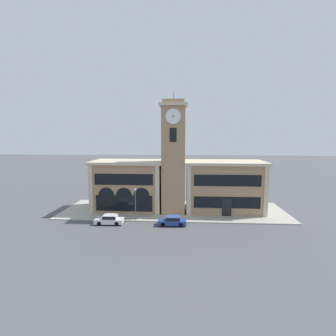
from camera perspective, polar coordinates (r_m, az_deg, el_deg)
ground_plane at (r=40.60m, az=0.86°, el=-11.78°), size 300.00×300.00×0.00m
sidewalk_kerb at (r=46.63m, az=1.25°, el=-9.22°), size 38.43×12.68×0.15m
clock_tower at (r=43.93m, az=1.22°, el=2.33°), size 4.54×4.54×20.11m
town_hall_left_wing at (r=47.30m, az=-8.61°, el=-3.67°), size 12.51×7.98×8.78m
town_hall_right_wing at (r=46.75m, az=12.06°, el=-3.86°), size 13.69×7.98×8.77m
parked_car_near at (r=40.68m, az=-12.59°, el=-10.82°), size 4.22×1.91×1.41m
parked_car_mid at (r=39.18m, az=0.97°, el=-11.37°), size 4.17×1.87×1.37m
street_lamp at (r=40.66m, az=-7.14°, el=-6.70°), size 0.36×0.36×4.98m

